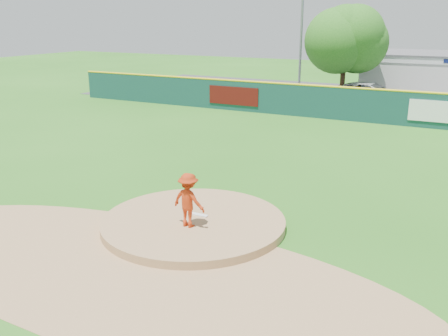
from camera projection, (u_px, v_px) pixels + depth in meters
The scene contains 12 objects.
ground at pixel (194, 226), 14.99m from camera, with size 120.00×120.00×0.00m, color #286B19.
pitchers_mound at pixel (194, 226), 14.99m from camera, with size 5.50×5.50×0.50m, color #9E774C.
pitching_rubber at pixel (199, 215), 15.17m from camera, with size 0.60×0.15×0.04m, color white.
infield_dirt_arc at pixel (133, 269), 12.44m from camera, with size 15.40×15.40×0.01m, color #9E774C.
parking_lot at pixel (374, 100), 37.97m from camera, with size 44.00×16.00×0.02m, color #38383A.
pitcher at pixel (189, 200), 14.18m from camera, with size 1.03×0.59×1.59m, color #B32F0F.
van at pixel (370, 93), 35.59m from camera, with size 2.59×5.62×1.56m, color silver.
fence_banners at pixel (328, 103), 30.40m from camera, with size 16.52×0.04×1.20m.
playground_slide at pixel (186, 87), 39.44m from camera, with size 0.95×2.66×1.47m.
outfield_fence at pixel (345, 103), 30.00m from camera, with size 40.00×0.14×2.07m.
deciduous_tree at pixel (345, 38), 35.82m from camera, with size 5.60×5.60×7.36m.
light_pole_left at pixel (302, 17), 38.84m from camera, with size 1.75×0.25×11.00m.
Camera 1 is at (7.14, -11.89, 6.04)m, focal length 40.00 mm.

